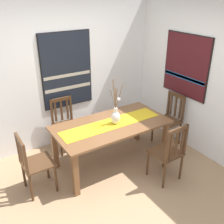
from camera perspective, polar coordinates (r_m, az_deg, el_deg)
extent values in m
cube|color=#A37F5B|center=(4.01, 1.73, -17.26)|extent=(6.40, 6.40, 0.03)
cube|color=white|center=(4.79, -10.74, 8.61)|extent=(6.40, 0.12, 2.70)
cube|color=white|center=(4.50, 22.14, 6.02)|extent=(0.12, 6.40, 2.70)
cube|color=brown|center=(4.19, -0.15, -2.80)|extent=(1.84, 0.94, 0.03)
cube|color=brown|center=(3.78, -7.97, -13.38)|extent=(0.08, 0.08, 0.70)
cube|color=brown|center=(4.57, 11.50, -6.10)|extent=(0.08, 0.08, 0.70)
cube|color=brown|center=(4.37, -12.36, -7.77)|extent=(0.08, 0.08, 0.70)
cube|color=brown|center=(5.07, 5.53, -2.29)|extent=(0.08, 0.08, 0.70)
cube|color=gold|center=(4.18, -0.15, -2.55)|extent=(1.69, 0.36, 0.01)
ellipsoid|color=silver|center=(4.13, 0.77, -1.25)|extent=(0.16, 0.13, 0.22)
cylinder|color=silver|center=(4.07, 0.78, 0.42)|extent=(0.06, 0.06, 0.07)
cylinder|color=brown|center=(3.97, 0.22, 2.80)|extent=(0.10, 0.01, 0.32)
cylinder|color=brown|center=(3.95, 0.79, 2.89)|extent=(0.06, 0.08, 0.35)
cylinder|color=brown|center=(4.04, 0.88, 3.12)|extent=(0.07, 0.09, 0.31)
cylinder|color=brown|center=(4.03, 0.57, 3.99)|extent=(0.05, 0.13, 0.43)
cylinder|color=brown|center=(3.98, 0.43, 3.94)|extent=(0.03, 0.07, 0.46)
cylinder|color=brown|center=(3.97, 1.63, 3.54)|extent=(0.10, 0.08, 0.42)
cylinder|color=brown|center=(3.90, 0.95, 2.96)|extent=(0.08, 0.16, 0.40)
sphere|color=white|center=(3.98, 1.46, 2.79)|extent=(0.05, 0.05, 0.05)
cube|color=#4C301C|center=(4.76, -9.94, -3.08)|extent=(0.44, 0.44, 0.03)
cylinder|color=#4C301C|center=(4.78, -6.93, -5.97)|extent=(0.04, 0.04, 0.45)
cylinder|color=#4C301C|center=(4.68, -10.99, -7.06)|extent=(0.04, 0.04, 0.45)
cylinder|color=#4C301C|center=(5.07, -8.58, -4.11)|extent=(0.04, 0.04, 0.45)
cylinder|color=#4C301C|center=(4.98, -12.42, -5.09)|extent=(0.04, 0.04, 0.45)
cube|color=#4C301C|center=(4.86, -8.99, 0.92)|extent=(0.04, 0.04, 0.47)
cube|color=#4C301C|center=(4.76, -13.00, 0.00)|extent=(0.04, 0.04, 0.47)
cube|color=#4C301C|center=(4.73, -11.18, 2.73)|extent=(0.38, 0.05, 0.06)
cube|color=#4C301C|center=(4.85, -9.70, 0.59)|extent=(0.04, 0.02, 0.38)
cube|color=#4C301C|center=(4.82, -10.96, 0.31)|extent=(0.04, 0.02, 0.38)
cube|color=#4C301C|center=(4.79, -12.23, 0.01)|extent=(0.04, 0.02, 0.38)
cube|color=#4C301C|center=(3.92, -15.90, -10.63)|extent=(0.42, 0.42, 0.03)
cylinder|color=#4C301C|center=(4.23, -13.93, -11.30)|extent=(0.04, 0.04, 0.45)
cylinder|color=#4C301C|center=(3.96, -12.11, -14.04)|extent=(0.04, 0.04, 0.45)
cylinder|color=#4C301C|center=(4.17, -18.68, -12.65)|extent=(0.04, 0.04, 0.45)
cylinder|color=#4C301C|center=(3.89, -17.22, -15.56)|extent=(0.04, 0.04, 0.45)
cube|color=#4C301C|center=(3.90, -19.79, -7.15)|extent=(0.04, 0.04, 0.45)
cube|color=#4C301C|center=(3.60, -18.35, -9.85)|extent=(0.04, 0.04, 0.45)
cube|color=#4C301C|center=(3.65, -19.54, -5.88)|extent=(0.03, 0.38, 0.06)
cube|color=#4C301C|center=(3.86, -19.51, -7.80)|extent=(0.02, 0.04, 0.36)
cube|color=#4C301C|center=(3.76, -19.07, -8.64)|extent=(0.02, 0.04, 0.36)
cube|color=#4C301C|center=(3.67, -18.60, -9.51)|extent=(0.02, 0.04, 0.36)
cube|color=#4C301C|center=(4.07, 11.57, -8.61)|extent=(0.43, 0.43, 0.03)
cylinder|color=#4C301C|center=(4.20, 7.76, -11.01)|extent=(0.04, 0.04, 0.45)
cylinder|color=#4C301C|center=(4.41, 11.31, -9.32)|extent=(0.04, 0.04, 0.45)
cylinder|color=#4C301C|center=(4.00, 11.26, -13.44)|extent=(0.04, 0.04, 0.45)
cylinder|color=#4C301C|center=(4.22, 14.80, -11.51)|extent=(0.04, 0.04, 0.45)
cube|color=#4C301C|center=(3.71, 12.02, -7.52)|extent=(0.04, 0.04, 0.50)
cube|color=#4C301C|center=(3.95, 15.71, -5.79)|extent=(0.04, 0.04, 0.50)
cube|color=#4C301C|center=(3.72, 14.27, -3.78)|extent=(0.38, 0.04, 0.06)
cube|color=#4C301C|center=(3.76, 12.71, -7.38)|extent=(0.04, 0.02, 0.41)
cube|color=#4C301C|center=(3.83, 13.90, -6.82)|extent=(0.04, 0.02, 0.41)
cube|color=#4C301C|center=(3.91, 15.04, -6.28)|extent=(0.04, 0.02, 0.41)
cube|color=#4C301C|center=(4.97, 11.93, -1.95)|extent=(0.44, 0.44, 0.03)
cylinder|color=#4C301C|center=(4.86, 11.71, -5.79)|extent=(0.04, 0.04, 0.45)
cylinder|color=#4C301C|center=(5.08, 8.82, -4.11)|extent=(0.04, 0.04, 0.45)
cylinder|color=#4C301C|center=(5.10, 14.55, -4.52)|extent=(0.04, 0.04, 0.45)
cylinder|color=#4C301C|center=(5.31, 11.67, -2.97)|extent=(0.04, 0.04, 0.45)
cube|color=#4C301C|center=(4.89, 15.25, 0.54)|extent=(0.04, 0.04, 0.49)
cube|color=#4C301C|center=(5.10, 12.23, 1.95)|extent=(0.04, 0.04, 0.49)
cube|color=#4C301C|center=(4.91, 13.96, 3.55)|extent=(0.05, 0.38, 0.06)
cube|color=#4C301C|center=(4.93, 14.66, 0.65)|extent=(0.02, 0.04, 0.40)
cube|color=#4C301C|center=(5.00, 13.69, 1.11)|extent=(0.02, 0.04, 0.40)
cube|color=#4C301C|center=(5.07, 12.75, 1.55)|extent=(0.02, 0.04, 0.40)
cube|color=black|center=(4.75, -9.86, 8.97)|extent=(0.94, 0.04, 1.34)
cube|color=black|center=(4.73, -9.76, 8.91)|extent=(0.91, 0.01, 1.31)
cube|color=#B2A893|center=(4.75, -9.65, 7.88)|extent=(0.88, 0.00, 0.06)
cube|color=#B2A893|center=(4.82, -9.45, 5.23)|extent=(0.88, 0.00, 0.06)
cube|color=black|center=(4.79, 15.87, 9.70)|extent=(0.04, 0.98, 1.09)
cube|color=#471419|center=(4.77, 15.69, 9.67)|extent=(0.01, 0.95, 1.06)
cube|color=#1E60A8|center=(4.83, 15.35, 7.27)|extent=(0.00, 0.92, 0.07)
cube|color=#1E60A8|center=(4.83, 15.36, 7.30)|extent=(0.00, 0.92, 0.04)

